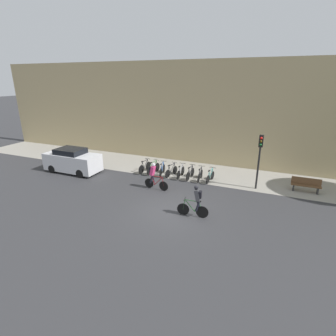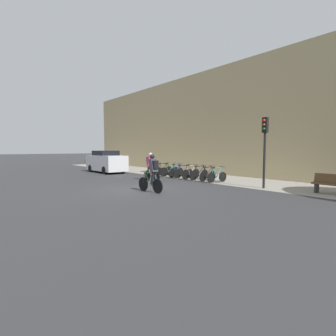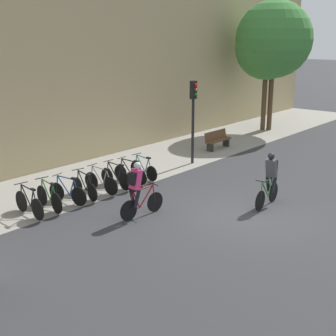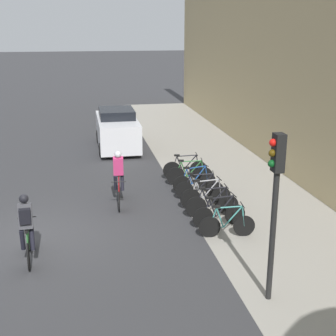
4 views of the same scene
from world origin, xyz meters
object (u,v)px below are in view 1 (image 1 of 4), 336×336
at_px(parked_bike_4, 181,172).
at_px(parked_bike_1, 153,168).
at_px(cyclist_pink, 154,175).
at_px(parked_bike_7, 210,176).
at_px(bench, 306,185).
at_px(parked_bike_3, 171,171).
at_px(parked_bike_2, 162,170).
at_px(parked_bike_5, 190,173).
at_px(parked_bike_0, 145,167).
at_px(parked_car, 72,161).
at_px(traffic_light_pole, 260,152).
at_px(parked_bike_6, 200,175).
at_px(cyclist_grey, 196,200).

bearing_deg(parked_bike_4, parked_bike_1, 179.99).
xyz_separation_m(cyclist_pink, parked_bike_7, (3.10, 2.66, -0.57)).
xyz_separation_m(cyclist_pink, bench, (9.13, 3.31, -0.47)).
distance_m(parked_bike_3, bench, 8.99).
xyz_separation_m(parked_bike_2, parked_bike_5, (2.21, -0.00, 0.00)).
xyz_separation_m(parked_bike_0, parked_bike_1, (0.74, -0.00, -0.00)).
bearing_deg(parked_car, parked_bike_1, 19.81).
bearing_deg(parked_bike_1, parked_bike_7, -0.01).
height_order(cyclist_pink, parked_bike_5, cyclist_pink).
bearing_deg(parked_bike_1, cyclist_pink, -63.70).
height_order(parked_bike_3, parked_bike_4, parked_bike_4).
relative_size(parked_bike_1, traffic_light_pole, 0.46).
distance_m(parked_bike_7, traffic_light_pole, 3.72).
distance_m(parked_bike_1, traffic_light_pole, 7.77).
xyz_separation_m(parked_bike_6, parked_car, (-9.53, -2.11, 0.51)).
bearing_deg(cyclist_grey, parked_bike_1, 133.70).
bearing_deg(parked_bike_2, parked_bike_5, -0.01).
xyz_separation_m(parked_bike_1, parked_bike_5, (2.95, -0.00, -0.01)).
relative_size(parked_bike_0, parked_bike_4, 1.01).
relative_size(cyclist_pink, parked_bike_0, 1.05).
xyz_separation_m(parked_bike_3, parked_bike_7, (2.95, 0.00, -0.00)).
relative_size(cyclist_grey, traffic_light_pole, 0.50).
bearing_deg(bench, traffic_light_pole, -166.42).
relative_size(parked_bike_3, parked_bike_4, 0.97).
height_order(parked_bike_6, parked_car, parked_car).
height_order(parked_bike_5, parked_car, parked_car).
bearing_deg(parked_bike_4, bench, 4.53).
bearing_deg(parked_bike_5, parked_bike_3, -179.97).
height_order(parked_bike_0, traffic_light_pole, traffic_light_pole).
relative_size(parked_bike_1, parked_car, 0.39).
xyz_separation_m(cyclist_grey, parked_bike_0, (-5.67, 5.16, -0.54)).
bearing_deg(parked_bike_7, parked_car, -168.41).
relative_size(cyclist_grey, parked_bike_6, 1.11).
relative_size(parked_bike_2, parked_car, 0.37).
relative_size(parked_bike_0, traffic_light_pole, 0.47).
bearing_deg(parked_car, traffic_light_pole, 8.72).
bearing_deg(parked_bike_4, traffic_light_pole, -0.66).
distance_m(parked_bike_7, parked_car, 10.49).
height_order(parked_bike_6, traffic_light_pole, traffic_light_pole).
bearing_deg(parked_bike_7, parked_bike_3, -179.99).
xyz_separation_m(parked_bike_3, parked_car, (-7.32, -2.11, 0.52)).
relative_size(parked_bike_0, bench, 0.97).
relative_size(parked_bike_0, parked_bike_3, 1.05).
relative_size(parked_bike_2, parked_bike_3, 0.99).
distance_m(parked_bike_2, parked_bike_6, 2.94).
bearing_deg(parked_bike_6, cyclist_grey, -76.36).
bearing_deg(traffic_light_pole, parked_bike_0, 179.58).
distance_m(parked_bike_6, traffic_light_pole, 4.35).
relative_size(cyclist_grey, parked_bike_3, 1.11).
relative_size(parked_bike_1, parked_bike_6, 1.04).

